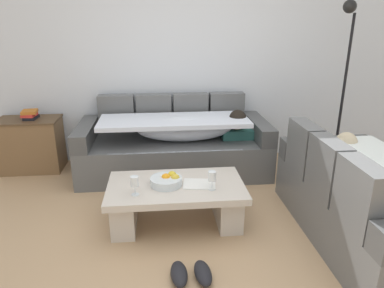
{
  "coord_description": "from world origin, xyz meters",
  "views": [
    {
      "loc": [
        -0.36,
        -2.37,
        1.75
      ],
      "look_at": [
        -0.02,
        1.03,
        0.55
      ],
      "focal_mm": 33.19,
      "sensor_mm": 36.0,
      "label": 1
    }
  ],
  "objects_px": {
    "wine_glass_near_right": "(212,177)",
    "open_magazine": "(199,184)",
    "side_cabinet": "(31,145)",
    "floor_lamp": "(343,78)",
    "couch_near_window": "(364,201)",
    "pair_of_shoes": "(191,274)",
    "coffee_table": "(176,199)",
    "fruit_bowl": "(167,180)",
    "wine_glass_near_left": "(135,182)",
    "couch_along_wall": "(177,145)",
    "book_stack_on_cabinet": "(30,115)"
  },
  "relations": [
    {
      "from": "wine_glass_near_right",
      "to": "coffee_table",
      "type": "bearing_deg",
      "value": 157.13
    },
    {
      "from": "wine_glass_near_left",
      "to": "book_stack_on_cabinet",
      "type": "height_order",
      "value": "book_stack_on_cabinet"
    },
    {
      "from": "couch_along_wall",
      "to": "floor_lamp",
      "type": "height_order",
      "value": "floor_lamp"
    },
    {
      "from": "fruit_bowl",
      "to": "book_stack_on_cabinet",
      "type": "bearing_deg",
      "value": 138.29
    },
    {
      "from": "couch_near_window",
      "to": "fruit_bowl",
      "type": "height_order",
      "value": "couch_near_window"
    },
    {
      "from": "couch_near_window",
      "to": "book_stack_on_cabinet",
      "type": "relative_size",
      "value": 8.46
    },
    {
      "from": "fruit_bowl",
      "to": "coffee_table",
      "type": "bearing_deg",
      "value": -2.1
    },
    {
      "from": "couch_along_wall",
      "to": "book_stack_on_cabinet",
      "type": "distance_m",
      "value": 1.76
    },
    {
      "from": "couch_near_window",
      "to": "pair_of_shoes",
      "type": "relative_size",
      "value": 5.77
    },
    {
      "from": "coffee_table",
      "to": "wine_glass_near_left",
      "type": "relative_size",
      "value": 7.23
    },
    {
      "from": "couch_near_window",
      "to": "pair_of_shoes",
      "type": "xyz_separation_m",
      "value": [
        -1.47,
        -0.38,
        -0.29
      ]
    },
    {
      "from": "couch_along_wall",
      "to": "open_magazine",
      "type": "relative_size",
      "value": 7.86
    },
    {
      "from": "couch_along_wall",
      "to": "book_stack_on_cabinet",
      "type": "relative_size",
      "value": 10.49
    },
    {
      "from": "couch_near_window",
      "to": "floor_lamp",
      "type": "relative_size",
      "value": 0.91
    },
    {
      "from": "fruit_bowl",
      "to": "wine_glass_near_right",
      "type": "height_order",
      "value": "wine_glass_near_right"
    },
    {
      "from": "fruit_bowl",
      "to": "book_stack_on_cabinet",
      "type": "distance_m",
      "value": 2.11
    },
    {
      "from": "couch_near_window",
      "to": "floor_lamp",
      "type": "bearing_deg",
      "value": -17.34
    },
    {
      "from": "wine_glass_near_right",
      "to": "open_magazine",
      "type": "bearing_deg",
      "value": 132.69
    },
    {
      "from": "wine_glass_near_left",
      "to": "side_cabinet",
      "type": "relative_size",
      "value": 0.23
    },
    {
      "from": "coffee_table",
      "to": "floor_lamp",
      "type": "xyz_separation_m",
      "value": [
        1.98,
        1.04,
        0.88
      ]
    },
    {
      "from": "book_stack_on_cabinet",
      "to": "couch_along_wall",
      "type": "bearing_deg",
      "value": -7.65
    },
    {
      "from": "open_magazine",
      "to": "side_cabinet",
      "type": "distance_m",
      "value": 2.36
    },
    {
      "from": "fruit_bowl",
      "to": "floor_lamp",
      "type": "relative_size",
      "value": 0.14
    },
    {
      "from": "couch_along_wall",
      "to": "open_magazine",
      "type": "xyz_separation_m",
      "value": [
        0.13,
        -1.19,
        0.05
      ]
    },
    {
      "from": "wine_glass_near_right",
      "to": "book_stack_on_cabinet",
      "type": "distance_m",
      "value": 2.47
    },
    {
      "from": "fruit_bowl",
      "to": "book_stack_on_cabinet",
      "type": "xyz_separation_m",
      "value": [
        -1.56,
        1.39,
        0.27
      ]
    },
    {
      "from": "wine_glass_near_left",
      "to": "side_cabinet",
      "type": "bearing_deg",
      "value": 130.52
    },
    {
      "from": "coffee_table",
      "to": "fruit_bowl",
      "type": "distance_m",
      "value": 0.2
    },
    {
      "from": "wine_glass_near_right",
      "to": "open_magazine",
      "type": "distance_m",
      "value": 0.18
    },
    {
      "from": "book_stack_on_cabinet",
      "to": "fruit_bowl",
      "type": "bearing_deg",
      "value": -41.71
    },
    {
      "from": "open_magazine",
      "to": "side_cabinet",
      "type": "bearing_deg",
      "value": 151.64
    },
    {
      "from": "pair_of_shoes",
      "to": "floor_lamp",
      "type": "bearing_deg",
      "value": 43.28
    },
    {
      "from": "couch_near_window",
      "to": "side_cabinet",
      "type": "bearing_deg",
      "value": 61.06
    },
    {
      "from": "fruit_bowl",
      "to": "floor_lamp",
      "type": "height_order",
      "value": "floor_lamp"
    },
    {
      "from": "open_magazine",
      "to": "floor_lamp",
      "type": "height_order",
      "value": "floor_lamp"
    },
    {
      "from": "wine_glass_near_right",
      "to": "open_magazine",
      "type": "xyz_separation_m",
      "value": [
        -0.09,
        0.1,
        -0.11
      ]
    },
    {
      "from": "side_cabinet",
      "to": "coffee_table",
      "type": "bearing_deg",
      "value": -39.73
    },
    {
      "from": "couch_along_wall",
      "to": "wine_glass_near_right",
      "type": "xyz_separation_m",
      "value": [
        0.23,
        -1.29,
        0.16
      ]
    },
    {
      "from": "couch_along_wall",
      "to": "couch_near_window",
      "type": "relative_size",
      "value": 1.24
    },
    {
      "from": "side_cabinet",
      "to": "pair_of_shoes",
      "type": "height_order",
      "value": "side_cabinet"
    },
    {
      "from": "coffee_table",
      "to": "floor_lamp",
      "type": "height_order",
      "value": "floor_lamp"
    },
    {
      "from": "coffee_table",
      "to": "open_magazine",
      "type": "distance_m",
      "value": 0.25
    },
    {
      "from": "couch_near_window",
      "to": "fruit_bowl",
      "type": "xyz_separation_m",
      "value": [
        -1.61,
        0.38,
        0.09
      ]
    },
    {
      "from": "side_cabinet",
      "to": "couch_near_window",
      "type": "bearing_deg",
      "value": -28.94
    },
    {
      "from": "couch_along_wall",
      "to": "fruit_bowl",
      "type": "distance_m",
      "value": 1.17
    },
    {
      "from": "wine_glass_near_right",
      "to": "side_cabinet",
      "type": "bearing_deg",
      "value": 142.44
    },
    {
      "from": "side_cabinet",
      "to": "floor_lamp",
      "type": "relative_size",
      "value": 0.37
    },
    {
      "from": "couch_along_wall",
      "to": "wine_glass_near_left",
      "type": "relative_size",
      "value": 13.26
    },
    {
      "from": "couch_along_wall",
      "to": "coffee_table",
      "type": "bearing_deg",
      "value": -93.68
    },
    {
      "from": "couch_near_window",
      "to": "wine_glass_near_left",
      "type": "distance_m",
      "value": 1.9
    }
  ]
}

